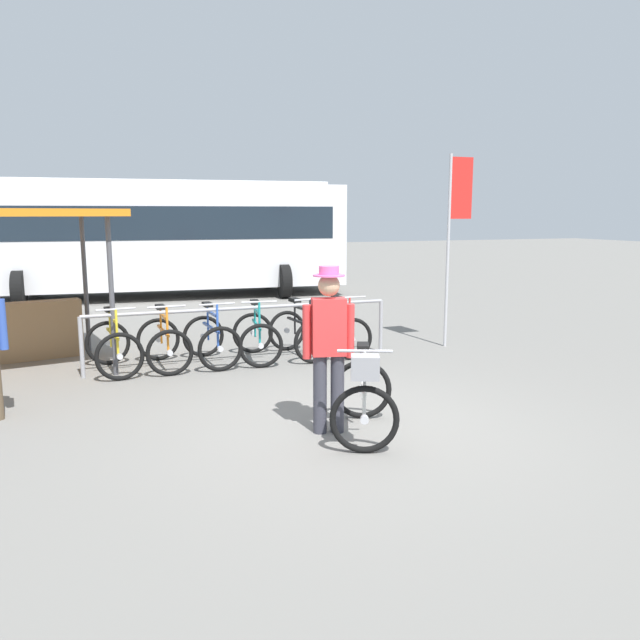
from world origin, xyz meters
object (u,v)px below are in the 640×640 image
at_px(bus_distant, 155,232).
at_px(person_with_featured_bike, 329,343).
at_px(racked_bike_yellow, 113,347).
at_px(racked_bike_red, 341,331).
at_px(racked_bike_teal, 257,337).
at_px(banner_flag, 456,214).
at_px(racked_bike_black, 300,334).
at_px(featured_bicycle, 363,395).
at_px(racked_bike_orange, 164,343).
at_px(racked_bike_blue, 211,340).

bearing_deg(bus_distant, person_with_featured_bike, -87.98).
distance_m(racked_bike_yellow, bus_distant, 8.49).
distance_m(racked_bike_red, bus_distant, 8.58).
height_order(racked_bike_teal, banner_flag, banner_flag).
xyz_separation_m(racked_bike_yellow, racked_bike_black, (2.80, -0.00, 0.00)).
height_order(racked_bike_teal, person_with_featured_bike, person_with_featured_bike).
relative_size(racked_bike_black, bus_distant, 0.11).
relative_size(racked_bike_yellow, featured_bicycle, 0.94).
bearing_deg(featured_bicycle, bus_distant, 93.26).
xyz_separation_m(racked_bike_yellow, racked_bike_orange, (0.70, -0.00, 0.00)).
bearing_deg(bus_distant, racked_bike_orange, -95.80).
relative_size(person_with_featured_bike, bus_distant, 0.17).
bearing_deg(bus_distant, racked_bike_teal, -86.09).
bearing_deg(person_with_featured_bike, banner_flag, 42.53).
relative_size(racked_bike_red, person_with_featured_bike, 0.64).
relative_size(racked_bike_red, banner_flag, 0.35).
bearing_deg(banner_flag, person_with_featured_bike, -137.47).
bearing_deg(racked_bike_teal, racked_bike_black, -0.06).
bearing_deg(racked_bike_black, racked_bike_orange, 179.94).
height_order(racked_bike_orange, racked_bike_red, same).
height_order(featured_bicycle, bus_distant, bus_distant).
distance_m(racked_bike_orange, featured_bicycle, 3.97).
bearing_deg(racked_bike_black, racked_bike_red, -0.06).
height_order(racked_bike_orange, racked_bike_black, same).
bearing_deg(racked_bike_blue, person_with_featured_bike, -80.87).
xyz_separation_m(racked_bike_blue, person_with_featured_bike, (0.55, -3.40, 0.58)).
bearing_deg(racked_bike_blue, banner_flag, -1.99).
xyz_separation_m(featured_bicycle, person_with_featured_bike, (-0.27, 0.27, 0.50)).
xyz_separation_m(racked_bike_red, person_with_featured_bike, (-1.55, -3.40, 0.58)).
bearing_deg(person_with_featured_bike, racked_bike_red, 65.46).
xyz_separation_m(racked_bike_orange, racked_bike_teal, (1.40, -0.00, -0.00)).
bearing_deg(racked_bike_red, racked_bike_yellow, 179.94).
bearing_deg(person_with_featured_bike, bus_distant, 92.02).
relative_size(racked_bike_yellow, banner_flag, 0.37).
bearing_deg(featured_bicycle, banner_flag, 47.01).
bearing_deg(racked_bike_blue, racked_bike_black, -0.06).
height_order(racked_bike_teal, racked_bike_red, same).
height_order(racked_bike_orange, racked_bike_teal, same).
distance_m(racked_bike_blue, featured_bicycle, 3.76).
relative_size(racked_bike_yellow, racked_bike_red, 1.07).
xyz_separation_m(racked_bike_black, featured_bicycle, (-0.59, -3.67, 0.08)).
bearing_deg(racked_bike_yellow, racked_bike_orange, -0.06).
height_order(racked_bike_blue, racked_bike_black, same).
bearing_deg(racked_bike_red, person_with_featured_bike, -114.54).
xyz_separation_m(racked_bike_orange, racked_bike_red, (2.80, -0.00, 0.00)).
relative_size(racked_bike_black, person_with_featured_bike, 0.68).
bearing_deg(racked_bike_yellow, featured_bicycle, -58.89).
bearing_deg(person_with_featured_bike, racked_bike_orange, 110.12).
height_order(racked_bike_orange, featured_bicycle, same).
height_order(racked_bike_blue, racked_bike_red, same).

